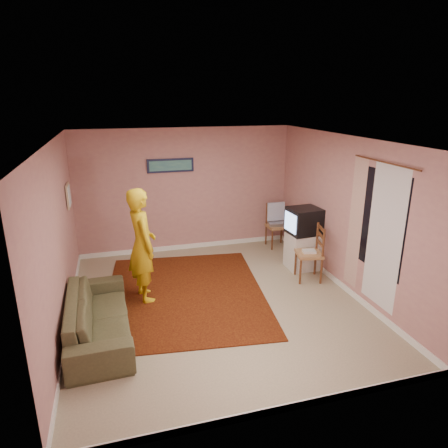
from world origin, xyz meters
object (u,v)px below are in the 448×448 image
object	(u,v)px
tv_cabinet	(302,251)
chair_b	(309,247)
crt_tv	(304,221)
sofa	(98,316)
person	(142,245)
chair_a	(277,221)

from	to	relation	value
tv_cabinet	chair_b	bearing A→B (deg)	-103.70
crt_tv	chair_b	distance (m)	0.61
chair_b	sofa	world-z (taller)	chair_b
tv_cabinet	chair_b	distance (m)	0.57
chair_b	person	size ratio (longest dim) A/B	0.30
chair_b	sofa	xyz separation A→B (m)	(-3.63, -0.85, -0.32)
chair_a	chair_b	bearing A→B (deg)	-94.74
crt_tv	chair_a	size ratio (longest dim) A/B	1.18
person	chair_b	bearing A→B (deg)	-103.40
sofa	person	world-z (taller)	person
crt_tv	sofa	xyz separation A→B (m)	(-3.74, -1.35, -0.65)
crt_tv	tv_cabinet	bearing A→B (deg)	0.00
tv_cabinet	crt_tv	xyz separation A→B (m)	(-0.01, -0.00, 0.60)
tv_cabinet	chair_b	xyz separation A→B (m)	(-0.12, -0.49, 0.27)
chair_a	crt_tv	bearing A→B (deg)	-90.92
person	sofa	bearing A→B (deg)	130.97
tv_cabinet	crt_tv	distance (m)	0.60
chair_b	chair_a	bearing A→B (deg)	-171.01
tv_cabinet	sofa	distance (m)	3.98
chair_a	sofa	bearing A→B (deg)	-146.50
sofa	person	distance (m)	1.33
sofa	chair_a	bearing A→B (deg)	-57.27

